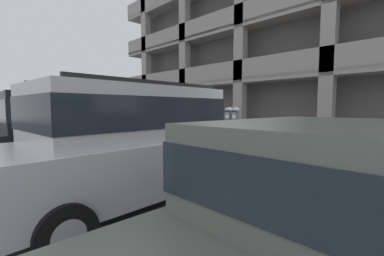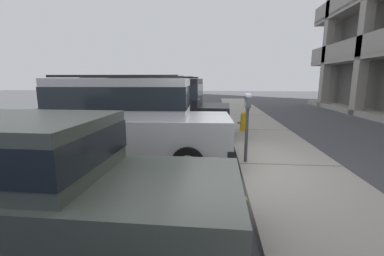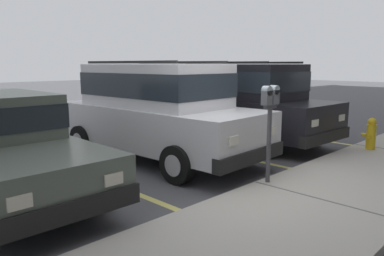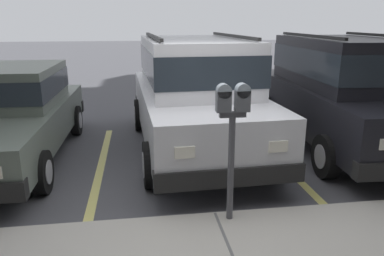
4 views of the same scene
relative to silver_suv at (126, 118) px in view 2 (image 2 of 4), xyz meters
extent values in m
cube|color=#4C4C51|center=(0.14, 2.39, -1.14)|extent=(80.00, 80.00, 0.10)
cube|color=#ADA89E|center=(0.14, 3.69, -1.03)|extent=(40.00, 2.20, 0.12)
cube|color=#606060|center=(-7.86, 3.69, -0.97)|extent=(0.03, 2.16, 0.00)
cube|color=#606060|center=(-3.86, 3.69, -0.97)|extent=(0.03, 2.16, 0.00)
cube|color=#606060|center=(0.14, 3.69, -0.97)|extent=(0.03, 2.16, 0.00)
cube|color=#DBD16B|center=(-4.27, 0.99, -1.08)|extent=(0.12, 4.80, 0.01)
cube|color=#DBD16B|center=(-1.33, 0.99, -1.08)|extent=(0.12, 4.80, 0.01)
cube|color=#DBD16B|center=(1.62, 0.99, -1.08)|extent=(0.12, 4.80, 0.01)
cube|color=silver|center=(0.00, 0.02, -0.36)|extent=(2.04, 4.77, 0.80)
cube|color=silver|center=(0.00, -0.03, 0.46)|extent=(1.74, 2.98, 0.84)
cube|color=#232B33|center=(0.00, -0.03, 0.48)|extent=(1.77, 3.00, 0.46)
cube|color=black|center=(-0.10, 2.33, -0.64)|extent=(1.88, 0.24, 0.24)
cube|color=black|center=(0.10, -2.29, -0.64)|extent=(1.88, 0.24, 0.24)
cube|color=silver|center=(0.47, 2.40, -0.28)|extent=(0.24, 0.04, 0.14)
cube|color=silver|center=(-0.67, 2.36, -0.28)|extent=(0.24, 0.04, 0.14)
cylinder|color=black|center=(0.84, 1.52, -0.76)|extent=(0.23, 0.67, 0.66)
cylinder|color=#B2B2B7|center=(0.84, 1.52, -0.76)|extent=(0.24, 0.37, 0.36)
cylinder|color=black|center=(-0.96, 1.44, -0.76)|extent=(0.23, 0.67, 0.66)
cylinder|color=#B2B2B7|center=(-0.96, 1.44, -0.76)|extent=(0.24, 0.37, 0.36)
cylinder|color=black|center=(0.96, -1.40, -0.76)|extent=(0.23, 0.67, 0.66)
cylinder|color=#B2B2B7|center=(0.96, -1.40, -0.76)|extent=(0.24, 0.37, 0.36)
cylinder|color=black|center=(-0.84, -1.47, -0.76)|extent=(0.23, 0.67, 0.66)
cylinder|color=#B2B2B7|center=(-0.84, -1.47, -0.76)|extent=(0.24, 0.37, 0.36)
cube|color=black|center=(0.69, 0.00, 0.92)|extent=(0.16, 2.62, 0.05)
cube|color=black|center=(-0.69, -0.06, 0.92)|extent=(0.16, 2.62, 0.05)
cube|color=black|center=(-2.72, 0.14, -0.36)|extent=(2.05, 4.78, 0.80)
cube|color=black|center=(-2.72, 0.09, 0.46)|extent=(1.75, 2.98, 0.84)
cube|color=#232B33|center=(-2.72, 0.09, 0.48)|extent=(1.77, 3.01, 0.46)
cube|color=black|center=(-2.62, 2.45, -0.64)|extent=(1.88, 0.24, 0.24)
cube|color=black|center=(-2.82, -2.17, -0.64)|extent=(1.88, 0.24, 0.24)
cube|color=silver|center=(-2.05, 2.47, -0.28)|extent=(0.24, 0.04, 0.14)
cube|color=silver|center=(-3.19, 2.52, -0.28)|extent=(0.24, 0.04, 0.14)
cylinder|color=black|center=(-1.76, 1.56, -0.76)|extent=(0.23, 0.67, 0.66)
cylinder|color=#B2B2B7|center=(-1.76, 1.56, -0.76)|extent=(0.24, 0.37, 0.36)
cylinder|color=black|center=(-3.56, 1.64, -0.76)|extent=(0.23, 0.67, 0.66)
cylinder|color=#B2B2B7|center=(-3.56, 1.64, -0.76)|extent=(0.24, 0.37, 0.36)
cylinder|color=black|center=(-1.88, -1.36, -0.76)|extent=(0.23, 0.67, 0.66)
cylinder|color=#B2B2B7|center=(-1.88, -1.36, -0.76)|extent=(0.24, 0.37, 0.36)
cylinder|color=black|center=(-3.69, -1.28, -0.76)|extent=(0.23, 0.67, 0.66)
cylinder|color=#B2B2B7|center=(-3.69, -1.28, -0.76)|extent=(0.24, 0.37, 0.36)
cube|color=black|center=(-2.04, 0.06, 0.92)|extent=(0.17, 2.62, 0.05)
cube|color=black|center=(-3.41, 0.12, 0.92)|extent=(0.17, 2.62, 0.05)
cube|color=#5B665B|center=(3.10, 0.13, -0.49)|extent=(1.76, 4.42, 0.60)
cube|color=#5B665B|center=(3.10, -0.17, 0.13)|extent=(1.52, 2.00, 0.64)
cube|color=#232B33|center=(3.10, -0.17, 0.15)|extent=(1.55, 2.03, 0.35)
cube|color=black|center=(3.13, 2.29, -0.67)|extent=(1.74, 0.19, 0.24)
cube|color=silver|center=(3.66, 2.33, -0.43)|extent=(0.24, 0.03, 0.14)
cube|color=silver|center=(2.61, 2.35, -0.43)|extent=(0.24, 0.03, 0.14)
cylinder|color=black|center=(2.29, 1.51, -0.79)|extent=(0.17, 0.60, 0.60)
cylinder|color=#B2B2B7|center=(2.29, 1.51, -0.79)|extent=(0.18, 0.33, 0.33)
cylinder|color=black|center=(2.25, -1.22, -0.79)|extent=(0.17, 0.60, 0.60)
cylinder|color=#B2B2B7|center=(2.25, -1.22, -0.79)|extent=(0.18, 0.33, 0.33)
cylinder|color=#47474C|center=(0.01, 2.74, -0.38)|extent=(0.07, 0.07, 1.18)
cube|color=#47474C|center=(0.01, 2.74, 0.24)|extent=(0.28, 0.06, 0.06)
cube|color=#515459|center=(-0.09, 2.74, 0.38)|extent=(0.15, 0.11, 0.22)
cylinder|color=#8C99A3|center=(-0.09, 2.74, 0.49)|extent=(0.15, 0.11, 0.15)
cube|color=#B7B293|center=(-0.09, 2.68, 0.34)|extent=(0.08, 0.01, 0.08)
cube|color=#515459|center=(0.11, 2.74, 0.38)|extent=(0.15, 0.11, 0.22)
cylinder|color=#8C99A3|center=(0.11, 2.74, 0.49)|extent=(0.15, 0.11, 0.15)
cube|color=#B7B293|center=(0.11, 2.68, 0.34)|extent=(0.08, 0.01, 0.08)
cylinder|color=gold|center=(-3.57, 3.04, -0.69)|extent=(0.20, 0.20, 0.55)
sphere|color=gold|center=(-3.57, 3.04, -0.36)|extent=(0.18, 0.18, 0.18)
cylinder|color=gold|center=(-3.57, 2.89, -0.67)|extent=(0.08, 0.10, 0.08)
cylinder|color=gold|center=(-3.42, 3.04, -0.67)|extent=(0.10, 0.07, 0.07)
camera|label=1|loc=(3.73, -2.25, 0.56)|focal=24.00mm
camera|label=2|loc=(5.65, 2.04, 0.85)|focal=24.00mm
camera|label=3|loc=(4.92, 5.92, 0.88)|focal=35.00mm
camera|label=4|loc=(0.97, 6.42, 1.18)|focal=35.00mm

